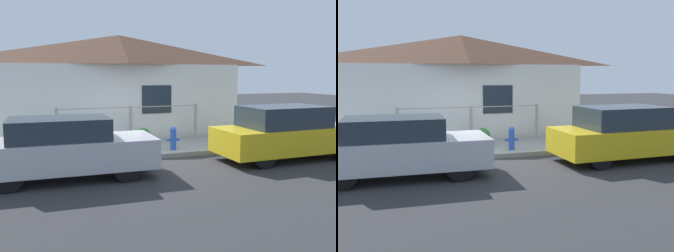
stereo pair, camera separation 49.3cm
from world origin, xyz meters
The scene contains 8 objects.
ground_plane centered at (0.00, 0.00, 0.00)m, with size 60.00×60.00×0.00m, color #2D2D30.
sidewalk centered at (0.00, 1.20, 0.07)m, with size 24.00×2.40×0.13m.
house centered at (0.00, 3.73, 3.07)m, with size 9.19×2.23×3.84m.
fence centered at (0.00, 2.25, 0.81)m, with size 4.90×0.10×1.23m.
car_left centered at (-2.43, -1.20, 0.73)m, with size 4.10×1.71×1.44m.
car_right centered at (3.70, -1.20, 0.75)m, with size 4.27×1.81×1.53m.
fire_hydrant centered at (0.87, 0.47, 0.51)m, with size 0.43×0.19×0.71m.
potted_plant_near_hydrant centered at (0.18, 1.37, 0.45)m, with size 0.50×0.50×0.58m.
Camera 1 is at (-3.11, -9.98, 2.43)m, focal length 40.00 mm.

